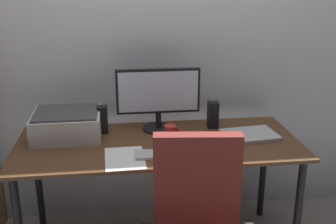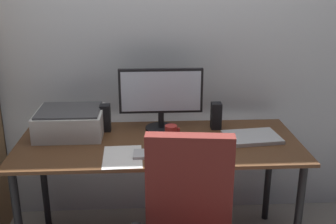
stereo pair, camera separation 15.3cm
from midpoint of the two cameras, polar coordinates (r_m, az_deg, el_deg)
name	(u,v)px [view 2 (the right image)]	position (r m, az deg, el deg)	size (l,w,h in m)	color
back_wall	(156,34)	(2.78, -0.14, 10.79)	(6.40, 0.10, 2.60)	silver
desk	(159,154)	(2.46, 0.52, -5.91)	(1.66, 0.70, 0.74)	#56351E
monitor	(161,95)	(2.55, 0.73, 2.36)	(0.52, 0.20, 0.39)	black
keyboard	(160,154)	(2.25, 0.84, -5.88)	(0.29, 0.11, 0.02)	#B7BABC
mouse	(203,152)	(2.27, 6.80, -5.56)	(0.06, 0.10, 0.03)	black
coffee_mug	(171,133)	(2.43, 2.24, -2.95)	(0.09, 0.07, 0.09)	#B72D28
laptop	(252,137)	(2.54, 13.25, -3.43)	(0.32, 0.23, 0.02)	#B7BABC
speaker_left	(105,118)	(2.59, -7.01, -0.83)	(0.06, 0.07, 0.17)	black
speaker_right	(216,116)	(2.63, 8.34, -0.55)	(0.06, 0.07, 0.17)	black
printer	(70,122)	(2.57, -11.76, -1.39)	(0.40, 0.34, 0.16)	silver
paper_sheet	(123,157)	(2.24, -4.37, -6.24)	(0.21, 0.30, 0.00)	white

